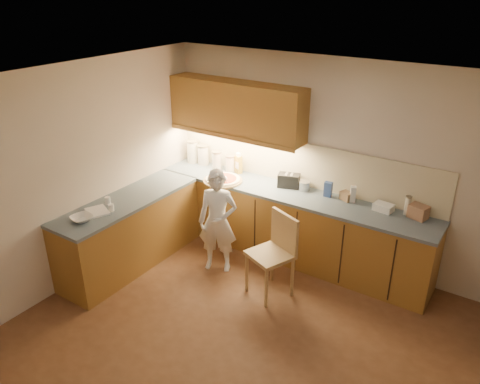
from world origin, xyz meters
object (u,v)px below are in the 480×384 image
at_px(toaster, 289,181).
at_px(wooden_chair, 276,249).
at_px(child, 218,221).
at_px(oil_jug, 238,164).
at_px(pizza_on_board, 223,180).

bearing_deg(toaster, wooden_chair, -87.45).
height_order(child, wooden_chair, child).
distance_m(wooden_chair, toaster, 1.10).
xyz_separation_m(oil_jug, toaster, (0.81, -0.04, -0.05)).
height_order(child, toaster, child).
bearing_deg(wooden_chair, pizza_on_board, 174.36).
relative_size(child, wooden_chair, 1.35).
height_order(wooden_chair, oil_jug, oil_jug).
height_order(pizza_on_board, oil_jug, oil_jug).
distance_m(child, oil_jug, 1.07).
xyz_separation_m(wooden_chair, toaster, (-0.35, 0.94, 0.44)).
xyz_separation_m(child, wooden_chair, (0.84, -0.03, -0.10)).
bearing_deg(child, oil_jug, 86.53).
bearing_deg(toaster, child, -136.22).
distance_m(pizza_on_board, toaster, 0.89).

